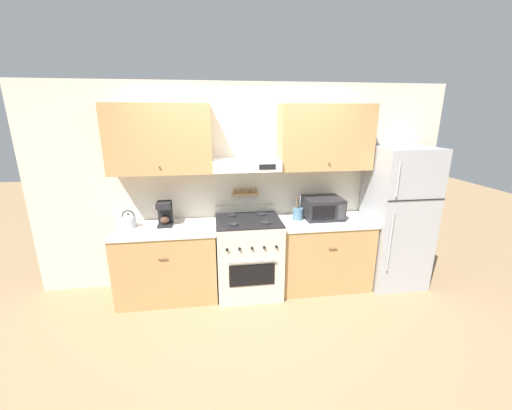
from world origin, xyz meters
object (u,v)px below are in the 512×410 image
object	(u,v)px
refrigerator	(396,217)
microwave	(323,208)
tea_kettle	(129,221)
utensil_crock	(298,213)
stove_range	(248,256)
coffee_maker	(165,213)

from	to	relation	value
refrigerator	microwave	distance (m)	0.97
tea_kettle	utensil_crock	bearing A→B (deg)	0.00
stove_range	utensil_crock	world-z (taller)	utensil_crock
tea_kettle	microwave	distance (m)	2.37
stove_range	microwave	bearing A→B (deg)	6.89
coffee_maker	utensil_crock	bearing A→B (deg)	-0.88
tea_kettle	coffee_maker	size ratio (longest dim) A/B	0.72
coffee_maker	stove_range	bearing A→B (deg)	-7.18
stove_range	coffee_maker	distance (m)	1.14
refrigerator	microwave	world-z (taller)	refrigerator
microwave	utensil_crock	size ratio (longest dim) A/B	1.55
microwave	utensil_crock	world-z (taller)	utensil_crock
coffee_maker	utensil_crock	size ratio (longest dim) A/B	0.96
stove_range	microwave	xyz separation A→B (m)	(0.97, 0.12, 0.55)
refrigerator	utensil_crock	xyz separation A→B (m)	(-1.28, 0.10, 0.08)
utensil_crock	microwave	bearing A→B (deg)	3.12
utensil_crock	tea_kettle	bearing A→B (deg)	-180.00
tea_kettle	utensil_crock	size ratio (longest dim) A/B	0.70
tea_kettle	utensil_crock	world-z (taller)	utensil_crock
coffee_maker	utensil_crock	xyz separation A→B (m)	(1.63, -0.02, -0.07)
stove_range	coffee_maker	size ratio (longest dim) A/B	3.54
stove_range	microwave	size ratio (longest dim) A/B	2.19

